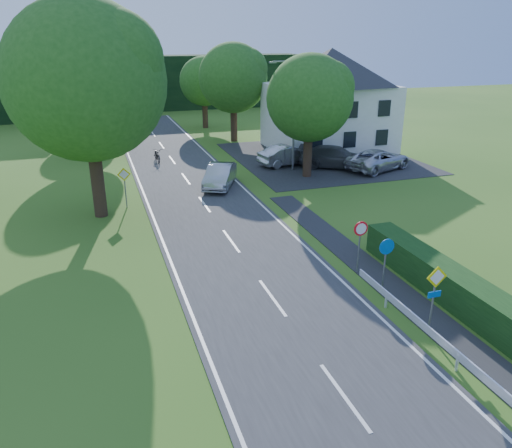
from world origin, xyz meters
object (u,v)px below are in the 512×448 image
object	(u,v)px
parked_car_grey	(336,157)
streetlight	(292,111)
moving_car	(220,176)
parked_car_silver_a	(288,155)
parasol	(318,140)
parked_car_silver_b	(378,160)
motorcycle	(157,155)
parked_car_red	(310,148)

from	to	relation	value
parked_car_grey	streetlight	bearing A→B (deg)	112.89
parked_car_grey	moving_car	bearing A→B (deg)	131.82
parked_car_silver_a	moving_car	bearing A→B (deg)	110.51
streetlight	parasol	world-z (taller)	streetlight
moving_car	parasol	distance (m)	13.15
streetlight	parked_car_grey	xyz separation A→B (m)	(3.52, -0.38, -3.61)
streetlight	parked_car_silver_b	size ratio (longest dim) A/B	1.44
moving_car	motorcycle	bearing A→B (deg)	134.96
motorcycle	parked_car_silver_a	size ratio (longest dim) A/B	0.45
parked_car_red	parked_car_silver_a	size ratio (longest dim) A/B	1.07
parked_car_red	parked_car_grey	world-z (taller)	parked_car_red
parked_car_silver_a	parasol	xyz separation A→B (m)	(4.22, 3.49, 0.27)
parked_car_grey	parked_car_red	bearing A→B (deg)	40.13
streetlight	moving_car	size ratio (longest dim) A/B	1.75
parked_car_silver_a	parked_car_red	bearing A→B (deg)	-71.18
parked_car_red	parked_car_grey	distance (m)	3.45
parked_car_silver_a	parked_car_grey	bearing A→B (deg)	-132.25
motorcycle	parked_car_silver_a	bearing A→B (deg)	-26.31
parked_car_red	streetlight	bearing A→B (deg)	130.96
parked_car_grey	parked_car_silver_b	size ratio (longest dim) A/B	1.01
motorcycle	parked_car_grey	xyz separation A→B (m)	(12.78, -6.19, 0.25)
streetlight	parked_car_grey	size ratio (longest dim) A/B	1.43
parked_car_red	parked_car_silver_b	distance (m)	6.07
parked_car_red	parasol	bearing A→B (deg)	-45.48
motorcycle	parked_car_red	bearing A→B (deg)	-15.22
motorcycle	parked_car_red	xyz separation A→B (m)	(12.12, -2.80, 0.30)
moving_car	streetlight	bearing A→B (deg)	47.47
motorcycle	parked_car_silver_b	world-z (taller)	parked_car_silver_b
parked_car_silver_a	parasol	size ratio (longest dim) A/B	2.02
streetlight	moving_car	distance (m)	7.65
parked_car_red	parked_car_silver_b	world-z (taller)	parked_car_red
parked_car_silver_a	parasol	world-z (taller)	parasol
parked_car_silver_a	parked_car_grey	size ratio (longest dim) A/B	0.84
parked_car_silver_a	parked_car_grey	world-z (taller)	parked_car_grey
streetlight	parked_car_red	bearing A→B (deg)	46.36
streetlight	parked_car_red	distance (m)	5.47
moving_car	parked_car_silver_b	distance (m)	12.51
parked_car_red	parked_car_silver_b	xyz separation A→B (m)	(3.43, -5.00, -0.09)
parked_car_silver_b	parasol	distance (m)	7.22
parasol	parked_car_grey	bearing A→B (deg)	-100.76
streetlight	parked_car_silver_b	xyz separation A→B (m)	(6.30, -2.00, -3.65)
motorcycle	parked_car_silver_b	distance (m)	17.41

